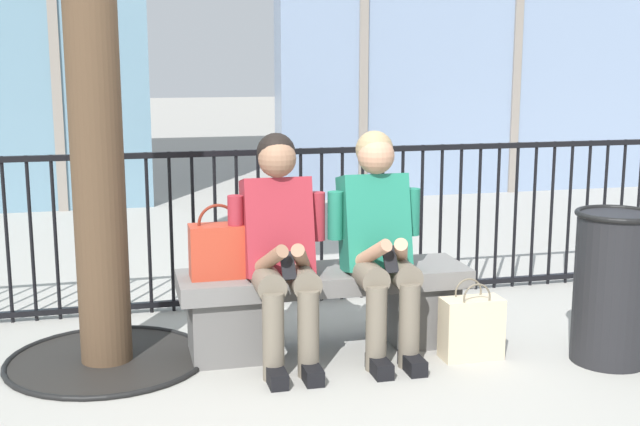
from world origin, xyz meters
TOP-DOWN VIEW (x-y plane):
  - ground_plane at (0.00, 0.00)m, footprint 60.00×60.00m
  - stone_bench at (0.00, 0.00)m, footprint 1.60×0.44m
  - seated_person_with_phone at (-0.27, -0.13)m, footprint 0.52×0.66m
  - seated_person_companion at (0.27, -0.13)m, footprint 0.52×0.66m
  - handbag_on_bench at (-0.58, -0.01)m, footprint 0.30×0.16m
  - shopping_bag at (0.73, -0.34)m, footprint 0.33×0.16m
  - plaza_railing at (0.00, 0.90)m, footprint 7.70×0.04m
  - trash_can at (1.43, -0.56)m, footprint 0.43×0.43m

SIDE VIEW (x-z plane):
  - ground_plane at x=0.00m, z-range 0.00..0.00m
  - shopping_bag at x=0.73m, z-range -0.04..0.39m
  - stone_bench at x=0.00m, z-range 0.05..0.50m
  - trash_can at x=1.43m, z-range 0.01..0.82m
  - plaza_railing at x=0.00m, z-range 0.01..1.03m
  - handbag_on_bench at x=-0.58m, z-range 0.40..0.80m
  - seated_person_with_phone at x=-0.27m, z-range 0.04..1.26m
  - seated_person_companion at x=0.27m, z-range 0.04..1.26m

